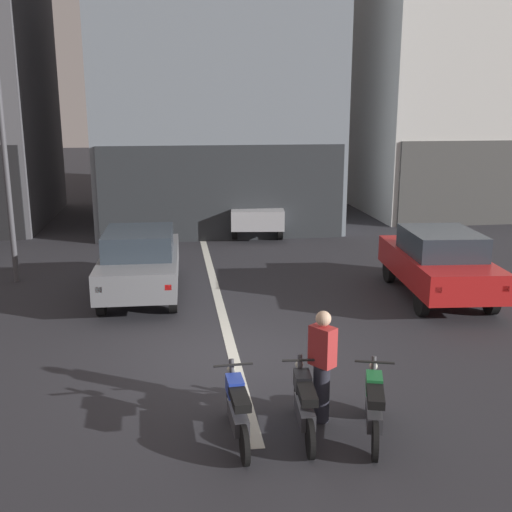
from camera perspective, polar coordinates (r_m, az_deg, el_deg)
ground_plane at (r=11.09m, az=-2.08°, el=-9.64°), size 120.00×120.00×0.00m
lane_centre_line at (r=16.74m, az=-4.26°, el=-1.46°), size 0.20×18.00×0.01m
building_mid_block at (r=25.10m, az=-4.27°, el=17.26°), size 8.57×9.89×11.85m
car_grey_crossing_near at (r=14.57m, az=-10.86°, el=-0.43°), size 1.87×4.15×1.64m
car_red_parked_kerbside at (r=14.89m, az=16.80°, el=-0.47°), size 2.10×4.23×1.64m
car_silver_down_street at (r=21.89m, az=0.05°, el=4.58°), size 2.24×4.28×1.64m
street_lamp at (r=16.36m, az=-22.99°, el=12.85°), size 0.36×0.36×7.36m
motorcycle_blue_row_leftmost at (r=8.43m, az=-1.79°, el=-14.20°), size 0.55×1.67×0.98m
motorcycle_black_row_left_mid at (r=8.59m, az=4.56°, el=-13.68°), size 0.55×1.67×0.98m
motorcycle_green_row_centre at (r=8.66m, az=11.05°, el=-13.67°), size 0.64×1.62×0.98m
person_by_motorcycles at (r=8.77m, az=6.25°, el=-10.22°), size 0.39×0.42×1.67m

